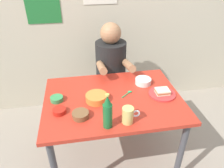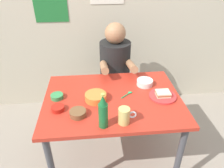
{
  "view_description": "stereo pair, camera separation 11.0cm",
  "coord_description": "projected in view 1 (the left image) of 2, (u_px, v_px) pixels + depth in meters",
  "views": [
    {
      "loc": [
        -0.24,
        -1.37,
        1.73
      ],
      "look_at": [
        0.0,
        0.05,
        0.84
      ],
      "focal_mm": 33.79,
      "sensor_mm": 36.0,
      "label": 1
    },
    {
      "loc": [
        -0.14,
        -1.38,
        1.73
      ],
      "look_at": [
        0.0,
        0.05,
        0.84
      ],
      "focal_mm": 33.79,
      "sensor_mm": 36.0,
      "label": 2
    }
  ],
  "objects": [
    {
      "name": "ground_plane",
      "position": [
        113.0,
        158.0,
        2.09
      ],
      "size": [
        6.0,
        6.0,
        0.0
      ],
      "primitive_type": "plane",
      "color": "gray"
    },
    {
      "name": "wall_back",
      "position": [
        96.0,
        0.0,
        2.28
      ],
      "size": [
        4.4,
        0.09,
        2.6
      ],
      "color": "#BCB299",
      "rests_on": "ground"
    },
    {
      "name": "dining_table",
      "position": [
        113.0,
        107.0,
        1.75
      ],
      "size": [
        1.1,
        0.8,
        0.74
      ],
      "color": "#B72D1E",
      "rests_on": "ground"
    },
    {
      "name": "stool",
      "position": [
        111.0,
        93.0,
        2.45
      ],
      "size": [
        0.34,
        0.34,
        0.45
      ],
      "color": "#4C4C51",
      "rests_on": "ground"
    },
    {
      "name": "person_seated",
      "position": [
        111.0,
        61.0,
        2.22
      ],
      "size": [
        0.33,
        0.56,
        0.72
      ],
      "color": "black",
      "rests_on": "stool"
    },
    {
      "name": "plate_orange",
      "position": [
        162.0,
        94.0,
        1.74
      ],
      "size": [
        0.22,
        0.22,
        0.01
      ],
      "primitive_type": "cylinder",
      "color": "red",
      "rests_on": "dining_table"
    },
    {
      "name": "sandwich",
      "position": [
        162.0,
        91.0,
        1.72
      ],
      "size": [
        0.11,
        0.09,
        0.04
      ],
      "color": "beige",
      "rests_on": "plate_orange"
    },
    {
      "name": "beer_mug",
      "position": [
        128.0,
        115.0,
        1.43
      ],
      "size": [
        0.13,
        0.08,
        0.12
      ],
      "color": "#D1BC66",
      "rests_on": "dining_table"
    },
    {
      "name": "beer_bottle",
      "position": [
        108.0,
        112.0,
        1.36
      ],
      "size": [
        0.06,
        0.06,
        0.26
      ],
      "color": "#19602D",
      "rests_on": "dining_table"
    },
    {
      "name": "sambal_bowl_red",
      "position": [
        59.0,
        111.0,
        1.53
      ],
      "size": [
        0.1,
        0.1,
        0.03
      ],
      "color": "#B21E14",
      "rests_on": "dining_table"
    },
    {
      "name": "condiment_bowl_brown",
      "position": [
        81.0,
        115.0,
        1.49
      ],
      "size": [
        0.12,
        0.12,
        0.04
      ],
      "color": "brown",
      "rests_on": "dining_table"
    },
    {
      "name": "rice_bowl_white",
      "position": [
        143.0,
        81.0,
        1.87
      ],
      "size": [
        0.14,
        0.14,
        0.05
      ],
      "color": "silver",
      "rests_on": "dining_table"
    },
    {
      "name": "dip_bowl_green",
      "position": [
        57.0,
        99.0,
        1.66
      ],
      "size": [
        0.1,
        0.1,
        0.03
      ],
      "color": "#388C4C",
      "rests_on": "dining_table"
    },
    {
      "name": "soup_bowl_orange",
      "position": [
        96.0,
        97.0,
        1.65
      ],
      "size": [
        0.17,
        0.17,
        0.05
      ],
      "color": "orange",
      "rests_on": "dining_table"
    },
    {
      "name": "spoon",
      "position": [
        128.0,
        93.0,
        1.75
      ],
      "size": [
        0.1,
        0.09,
        0.01
      ],
      "color": "#26A559",
      "rests_on": "dining_table"
    }
  ]
}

